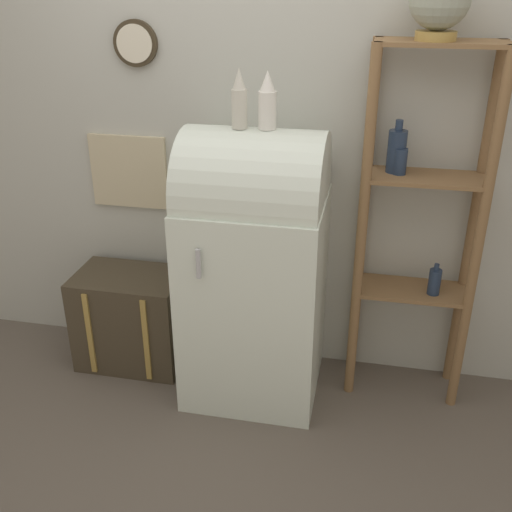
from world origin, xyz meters
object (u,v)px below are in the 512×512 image
Objects in this scene: suitcase_trunk at (132,318)px; globe at (440,0)px; refrigerator at (255,264)px; vase_left at (239,101)px; vase_center at (267,102)px.

globe is at bearing 1.97° from suitcase_trunk.
refrigerator is 0.82m from vase_left.
vase_center reaches higher than suitcase_trunk.
suitcase_trunk is 2.28m from globe.
refrigerator is 0.82m from vase_center.
refrigerator is 5.33× the size of vase_left.
globe is 1.14× the size of vase_center.
refrigerator is 5.53× the size of vase_center.
refrigerator is at bearing -170.06° from globe.
vase_left reaches higher than suitcase_trunk.
suitcase_trunk is 1.52m from vase_center.
refrigerator is at bearing -6.30° from suitcase_trunk.
globe reaches higher than vase_center.
vase_left is at bearing -170.64° from globe.
globe is at bearing 9.94° from refrigerator.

